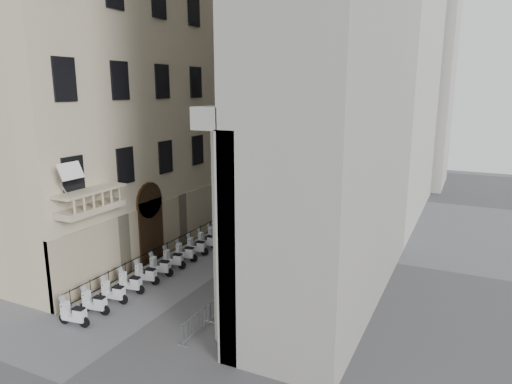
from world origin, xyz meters
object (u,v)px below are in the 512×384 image
Objects in this scene: security_tent at (275,186)px; pedestrian_b at (325,215)px; street_lamp at (232,170)px; pedestrian_a at (303,223)px; info_kiosk at (239,217)px; scooter_0 at (75,326)px.

pedestrian_b is at bearing -18.15° from security_tent.
pedestrian_a is (5.58, 1.68, -4.23)m from street_lamp.
info_kiosk is 0.88× the size of pedestrian_b.
info_kiosk is (-0.39, 18.36, 0.87)m from scooter_0.
info_kiosk is 1.00× the size of pedestrian_a.
scooter_0 is at bearing -111.90° from info_kiosk.
pedestrian_a reaches higher than scooter_0.
info_kiosk is at bearing 75.46° from street_lamp.
pedestrian_a is (5.42, 0.80, -0.01)m from info_kiosk.
pedestrian_a is (4.45, -4.45, -1.83)m from security_tent.
street_lamp is (-0.55, 17.48, 5.09)m from scooter_0.
pedestrian_b is (6.49, 3.45, 0.11)m from info_kiosk.
scooter_0 is 0.76× the size of pedestrian_b.
security_tent is (0.58, 23.62, 2.69)m from scooter_0.
street_lamp is at bearing 11.69° from pedestrian_a.
pedestrian_a is at bearing -22.54° from scooter_0.
pedestrian_a is at bearing -45.00° from security_tent.
street_lamp is 4.31m from info_kiosk.
pedestrian_a is 0.87× the size of pedestrian_b.
street_lamp is at bearing -123.45° from info_kiosk.
pedestrian_b is at bearing 28.82° from street_lamp.
security_tent is 5.65m from info_kiosk.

